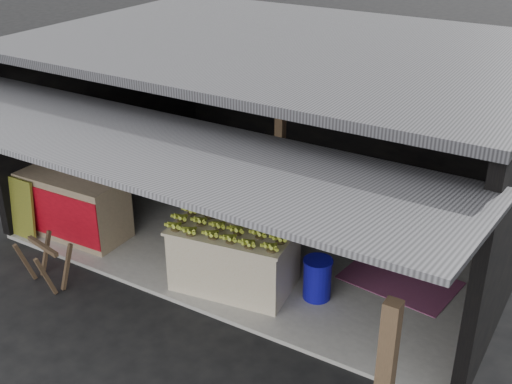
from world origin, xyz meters
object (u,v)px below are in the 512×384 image
Objects in this scene: neighbor_stall at (72,201)px; sawhorse at (45,260)px; banana_table at (234,256)px; plastic_chair at (395,215)px; white_crate at (260,223)px; water_barrel at (317,280)px.

sawhorse is (0.68, -1.20, -0.19)m from neighbor_stall.
plastic_chair reaches higher than banana_table.
banana_table is at bearing -0.50° from neighbor_stall.
neighbor_stall is (-2.93, -0.07, 0.09)m from banana_table.
white_crate is 3.00m from sawhorse.
plastic_chair is (1.49, 2.04, 0.12)m from banana_table.
sawhorse is at bearing -62.25° from neighbor_stall.
plastic_chair is (1.57, 1.24, 0.01)m from white_crate.
white_crate is 2.05× the size of water_barrel.
plastic_chair is at bearing 44.59° from white_crate.
neighbor_stall is 1.86× the size of plastic_chair.
neighbor_stall is 2.64× the size of sawhorse.
white_crate is 1.15× the size of plastic_chair.
sawhorse is 0.71× the size of plastic_chair.
water_barrel is at bearing -121.14° from plastic_chair.
plastic_chair is at bearing 52.86° from sawhorse.
white_crate is (-0.08, 0.80, 0.11)m from banana_table.
white_crate is at bearing -159.65° from plastic_chair.
sawhorse is 4.99m from plastic_chair.
sawhorse is (-2.24, -1.27, -0.10)m from banana_table.
plastic_chair reaches higher than sawhorse.
plastic_chair is at bearing 76.73° from water_barrel.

